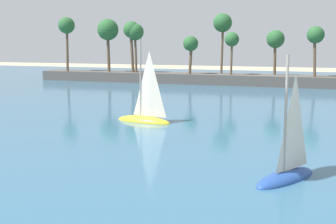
# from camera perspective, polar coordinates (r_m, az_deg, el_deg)

# --- Properties ---
(sea) EXTENTS (220.00, 103.78, 0.06)m
(sea) POSITION_cam_1_polar(r_m,az_deg,el_deg) (64.63, 11.73, 2.37)
(sea) COLOR #33607F
(sea) RESTS_ON ground
(palm_headland) EXTENTS (85.19, 6.31, 12.89)m
(palm_headland) POSITION_cam_1_polar(r_m,az_deg,el_deg) (76.00, 14.31, 6.31)
(palm_headland) COLOR #514C47
(palm_headland) RESTS_ON ground
(sailboat_mid_bay) EXTENTS (3.51, 4.93, 6.97)m
(sailboat_mid_bay) POSITION_cam_1_polar(r_m,az_deg,el_deg) (24.27, 15.00, -6.87)
(sailboat_mid_bay) COLOR #234793
(sailboat_mid_bay) RESTS_ON sea
(sailboat_toward_headland) EXTENTS (5.71, 2.65, 7.97)m
(sailboat_toward_headland) POSITION_cam_1_polar(r_m,az_deg,el_deg) (40.25, -3.01, -0.24)
(sailboat_toward_headland) COLOR yellow
(sailboat_toward_headland) RESTS_ON sea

